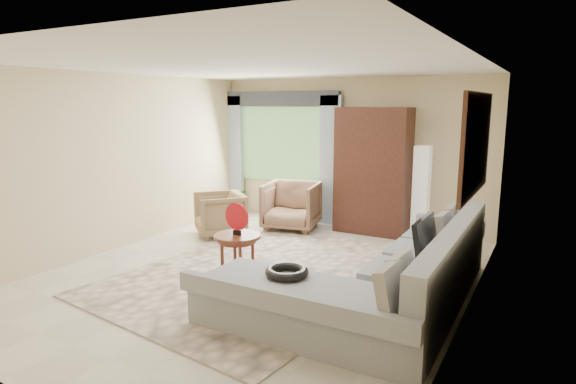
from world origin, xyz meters
The scene contains 17 objects.
ground centered at (0.00, 0.00, 0.00)m, with size 6.00×6.00×0.00m, color silver.
area_rug centered at (0.08, 0.08, 0.01)m, with size 3.00×4.00×0.02m, color #F7DFC4.
sectional_sofa centered at (1.78, -0.18, 0.28)m, with size 2.30×3.46×0.90m.
tv_screen centered at (2.05, 0.17, 0.72)m, with size 0.06×0.74×0.48m, color black.
garden_hose centered at (1.00, -1.01, 0.55)m, with size 0.43×0.43×0.09m, color black.
coffee_table centered at (-0.13, -0.24, 0.30)m, with size 0.58×0.58×0.58m.
red_disc centered at (-0.13, -0.24, 0.81)m, with size 0.34×0.34×0.03m, color red.
armchair_left centered at (-1.58, 1.31, 0.36)m, with size 0.76×0.78×0.71m, color #987A53.
armchair_right centered at (-0.73, 2.23, 0.41)m, with size 0.88×0.91×0.83m, color olive.
potted_plant centered at (-2.07, 2.55, 0.28)m, with size 0.50×0.43×0.55m, color #999999.
armoire centered at (0.55, 2.72, 1.05)m, with size 1.20×0.55×2.10m, color black.
floor_lamp centered at (1.35, 2.78, 0.75)m, with size 0.24×0.24×1.50m, color silver.
window centered at (-1.35, 2.97, 1.40)m, with size 1.80×0.04×1.40m, color #669E59.
curtain_left centered at (-2.40, 2.88, 1.15)m, with size 0.40×0.08×2.30m, color #9EB7CC.
curtain_right centered at (-0.30, 2.88, 1.15)m, with size 0.40×0.08×2.30m, color #9EB7CC.
valance centered at (-1.35, 2.90, 2.25)m, with size 2.40×0.12×0.26m, color #1E232D.
wall_mirror centered at (2.46, 0.35, 1.75)m, with size 0.05×1.70×1.05m.
Camera 1 is at (3.19, -4.91, 2.17)m, focal length 30.00 mm.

